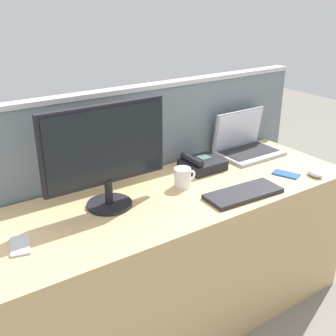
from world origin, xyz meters
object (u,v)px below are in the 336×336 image
at_px(laptop, 245,143).
at_px(desk_phone, 202,164).
at_px(coffee_mug, 183,177).
at_px(desktop_monitor, 105,151).
at_px(keyboard_main, 243,193).
at_px(cell_phone_blue_case, 286,174).
at_px(computer_mouse_right_hand, 315,174).
at_px(cell_phone_silver_slab, 20,246).

bearing_deg(laptop, desk_phone, -171.62).
xyz_separation_m(laptop, coffee_mug, (-0.59, -0.18, -0.01)).
bearing_deg(desktop_monitor, keyboard_main, -25.46).
bearing_deg(coffee_mug, desktop_monitor, 175.66).
relative_size(cell_phone_blue_case, coffee_mug, 1.12).
height_order(keyboard_main, cell_phone_blue_case, keyboard_main).
distance_m(desk_phone, keyboard_main, 0.37).
relative_size(desk_phone, keyboard_main, 0.55).
distance_m(laptop, desk_phone, 0.38).
xyz_separation_m(desktop_monitor, cell_phone_blue_case, (0.94, -0.23, -0.26)).
bearing_deg(cell_phone_blue_case, computer_mouse_right_hand, -62.51).
relative_size(computer_mouse_right_hand, cell_phone_silver_slab, 0.71).
distance_m(cell_phone_silver_slab, cell_phone_blue_case, 1.39).
height_order(laptop, desk_phone, laptop).
bearing_deg(cell_phone_silver_slab, desktop_monitor, 30.08).
height_order(computer_mouse_right_hand, coffee_mug, coffee_mug).
relative_size(desk_phone, coffee_mug, 1.74).
relative_size(laptop, keyboard_main, 0.95).
height_order(computer_mouse_right_hand, cell_phone_silver_slab, computer_mouse_right_hand).
bearing_deg(cell_phone_silver_slab, laptop, 25.76).
relative_size(laptop, cell_phone_silver_slab, 2.61).
height_order(cell_phone_silver_slab, coffee_mug, coffee_mug).
height_order(computer_mouse_right_hand, cell_phone_blue_case, computer_mouse_right_hand).
xyz_separation_m(desktop_monitor, desk_phone, (0.62, 0.09, -0.24)).
distance_m(desk_phone, cell_phone_silver_slab, 1.07).
height_order(cell_phone_silver_slab, cell_phone_blue_case, same).
relative_size(computer_mouse_right_hand, coffee_mug, 0.81).
bearing_deg(cell_phone_blue_case, desktop_monitor, 144.69).
xyz_separation_m(laptop, cell_phone_blue_case, (-0.05, -0.37, -0.06)).
bearing_deg(cell_phone_blue_case, desk_phone, 114.04).
bearing_deg(desk_phone, coffee_mug, -150.84).
distance_m(keyboard_main, coffee_mug, 0.31).
distance_m(desktop_monitor, cell_phone_blue_case, 1.00).
height_order(laptop, computer_mouse_right_hand, laptop).
xyz_separation_m(computer_mouse_right_hand, cell_phone_blue_case, (-0.11, 0.10, -0.01)).
bearing_deg(computer_mouse_right_hand, cell_phone_blue_case, 146.75).
bearing_deg(desktop_monitor, computer_mouse_right_hand, -17.10).
bearing_deg(computer_mouse_right_hand, laptop, 105.20).
distance_m(laptop, coffee_mug, 0.62).
xyz_separation_m(laptop, desk_phone, (-0.38, -0.06, -0.03)).
height_order(desk_phone, keyboard_main, desk_phone).
distance_m(laptop, keyboard_main, 0.59).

